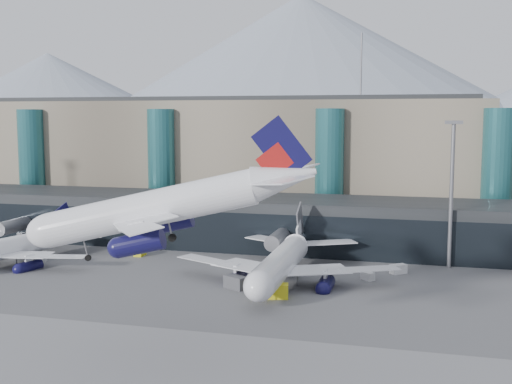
{
  "coord_description": "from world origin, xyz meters",
  "views": [
    {
      "loc": [
        25.4,
        -66.8,
        26.34
      ],
      "look_at": [
        -0.69,
        32.0,
        14.23
      ],
      "focal_mm": 45.0,
      "sensor_mm": 36.0,
      "label": 1
    }
  ],
  "objects_px": {
    "veh_a": "(38,257)",
    "veh_b": "(140,252)",
    "jet_parked_left": "(18,240)",
    "veh_c": "(236,282)",
    "lightmast_mid": "(452,186)",
    "veh_h": "(275,291)",
    "veh_g": "(368,276)",
    "veh_d": "(398,269)",
    "hero_jet": "(178,196)",
    "jet_parked_mid": "(285,251)"
  },
  "relations": [
    {
      "from": "veh_c",
      "to": "hero_jet",
      "type": "bearing_deg",
      "value": -58.23
    },
    {
      "from": "jet_parked_left",
      "to": "jet_parked_mid",
      "type": "relative_size",
      "value": 0.87
    },
    {
      "from": "veh_a",
      "to": "veh_g",
      "type": "bearing_deg",
      "value": -22.42
    },
    {
      "from": "veh_a",
      "to": "veh_h",
      "type": "relative_size",
      "value": 0.83
    },
    {
      "from": "jet_parked_left",
      "to": "veh_g",
      "type": "relative_size",
      "value": 15.44
    },
    {
      "from": "jet_parked_left",
      "to": "veh_h",
      "type": "height_order",
      "value": "jet_parked_left"
    },
    {
      "from": "veh_c",
      "to": "veh_g",
      "type": "bearing_deg",
      "value": 56.49
    },
    {
      "from": "jet_parked_left",
      "to": "veh_g",
      "type": "xyz_separation_m",
      "value": [
        62.37,
        3.45,
        -3.43
      ]
    },
    {
      "from": "lightmast_mid",
      "to": "veh_d",
      "type": "relative_size",
      "value": 9.44
    },
    {
      "from": "hero_jet",
      "to": "veh_c",
      "type": "bearing_deg",
      "value": 86.6
    },
    {
      "from": "veh_d",
      "to": "veh_h",
      "type": "bearing_deg",
      "value": -169.65
    },
    {
      "from": "veh_g",
      "to": "veh_h",
      "type": "distance_m",
      "value": 18.49
    },
    {
      "from": "lightmast_mid",
      "to": "veh_a",
      "type": "relative_size",
      "value": 8.19
    },
    {
      "from": "veh_d",
      "to": "veh_g",
      "type": "height_order",
      "value": "veh_d"
    },
    {
      "from": "veh_a",
      "to": "veh_d",
      "type": "height_order",
      "value": "veh_a"
    },
    {
      "from": "veh_c",
      "to": "veh_h",
      "type": "distance_m",
      "value": 7.8
    },
    {
      "from": "lightmast_mid",
      "to": "veh_h",
      "type": "relative_size",
      "value": 6.79
    },
    {
      "from": "lightmast_mid",
      "to": "veh_b",
      "type": "xyz_separation_m",
      "value": [
        -56.38,
        -5.04,
        -13.69
      ]
    },
    {
      "from": "jet_parked_left",
      "to": "veh_c",
      "type": "distance_m",
      "value": 43.89
    },
    {
      "from": "jet_parked_left",
      "to": "veh_b",
      "type": "xyz_separation_m",
      "value": [
        18.95,
        10.65,
        -3.33
      ]
    },
    {
      "from": "veh_c",
      "to": "veh_b",
      "type": "bearing_deg",
      "value": 171.52
    },
    {
      "from": "veh_b",
      "to": "veh_g",
      "type": "distance_m",
      "value": 44.01
    },
    {
      "from": "jet_parked_left",
      "to": "veh_h",
      "type": "bearing_deg",
      "value": -87.56
    },
    {
      "from": "veh_b",
      "to": "veh_h",
      "type": "distance_m",
      "value": 37.74
    },
    {
      "from": "hero_jet",
      "to": "jet_parked_mid",
      "type": "distance_m",
      "value": 37.95
    },
    {
      "from": "jet_parked_left",
      "to": "veh_d",
      "type": "bearing_deg",
      "value": -68.1
    },
    {
      "from": "veh_h",
      "to": "jet_parked_mid",
      "type": "bearing_deg",
      "value": 83.2
    },
    {
      "from": "lightmast_mid",
      "to": "hero_jet",
      "type": "relative_size",
      "value": 0.75
    },
    {
      "from": "veh_b",
      "to": "veh_h",
      "type": "bearing_deg",
      "value": -123.65
    },
    {
      "from": "veh_c",
      "to": "veh_d",
      "type": "bearing_deg",
      "value": 61.82
    },
    {
      "from": "lightmast_mid",
      "to": "veh_h",
      "type": "bearing_deg",
      "value": -133.82
    },
    {
      "from": "jet_parked_mid",
      "to": "veh_a",
      "type": "relative_size",
      "value": 12.3
    },
    {
      "from": "hero_jet",
      "to": "jet_parked_left",
      "type": "xyz_separation_m",
      "value": [
        -45.21,
        35.32,
        -13.79
      ]
    },
    {
      "from": "lightmast_mid",
      "to": "veh_h",
      "type": "distance_m",
      "value": 38.65
    },
    {
      "from": "hero_jet",
      "to": "veh_h",
      "type": "relative_size",
      "value": 9.03
    },
    {
      "from": "jet_parked_left",
      "to": "veh_c",
      "type": "xyz_separation_m",
      "value": [
        43.2,
        -7.09,
        -3.07
      ]
    },
    {
      "from": "veh_a",
      "to": "veh_g",
      "type": "height_order",
      "value": "veh_a"
    },
    {
      "from": "hero_jet",
      "to": "veh_d",
      "type": "bearing_deg",
      "value": 56.38
    },
    {
      "from": "hero_jet",
      "to": "veh_h",
      "type": "height_order",
      "value": "hero_jet"
    },
    {
      "from": "jet_parked_mid",
      "to": "veh_b",
      "type": "relative_size",
      "value": 15.15
    },
    {
      "from": "hero_jet",
      "to": "veh_g",
      "type": "xyz_separation_m",
      "value": [
        17.16,
        38.77,
        -17.22
      ]
    },
    {
      "from": "jet_parked_mid",
      "to": "hero_jet",
      "type": "bearing_deg",
      "value": 172.77
    },
    {
      "from": "veh_a",
      "to": "veh_c",
      "type": "bearing_deg",
      "value": -36.29
    },
    {
      "from": "veh_a",
      "to": "veh_g",
      "type": "relative_size",
      "value": 1.44
    },
    {
      "from": "veh_d",
      "to": "veh_h",
      "type": "height_order",
      "value": "veh_h"
    },
    {
      "from": "veh_b",
      "to": "jet_parked_left",
      "type": "bearing_deg",
      "value": 119.73
    },
    {
      "from": "veh_a",
      "to": "veh_b",
      "type": "distance_m",
      "value": 18.44
    },
    {
      "from": "veh_a",
      "to": "veh_h",
      "type": "distance_m",
      "value": 48.56
    },
    {
      "from": "jet_parked_left",
      "to": "veh_a",
      "type": "bearing_deg",
      "value": -53.99
    },
    {
      "from": "veh_a",
      "to": "veh_b",
      "type": "xyz_separation_m",
      "value": [
        15.85,
        9.41,
        -0.15
      ]
    }
  ]
}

